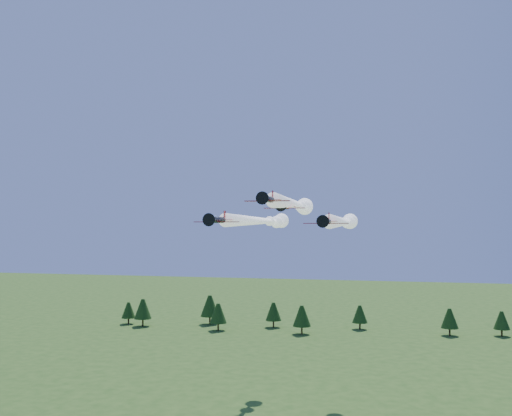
% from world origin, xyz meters
% --- Properties ---
extents(plane_lead, '(7.17, 42.80, 3.70)m').
position_xyz_m(plane_lead, '(1.78, 16.29, 42.35)').
color(plane_lead, black).
rests_on(plane_lead, ground).
extents(plane_left, '(8.44, 52.95, 3.70)m').
position_xyz_m(plane_left, '(-8.18, 30.36, 39.15)').
color(plane_left, black).
rests_on(plane_left, ground).
extents(plane_right, '(7.39, 49.71, 3.70)m').
position_xyz_m(plane_right, '(10.59, 27.30, 38.85)').
color(plane_right, black).
rests_on(plane_right, ground).
extents(plane_slot, '(7.46, 8.16, 2.65)m').
position_xyz_m(plane_slot, '(1.17, 8.03, 41.68)').
color(plane_slot, black).
rests_on(plane_slot, ground).
extents(treeline, '(157.25, 19.73, 11.04)m').
position_xyz_m(treeline, '(-14.11, 109.92, 6.11)').
color(treeline, '#382314').
rests_on(treeline, ground).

